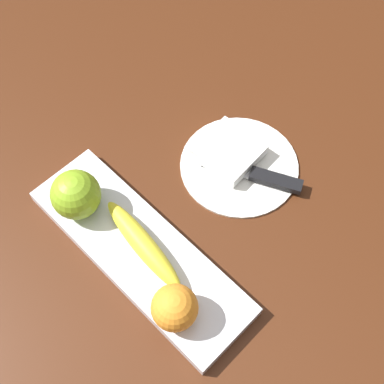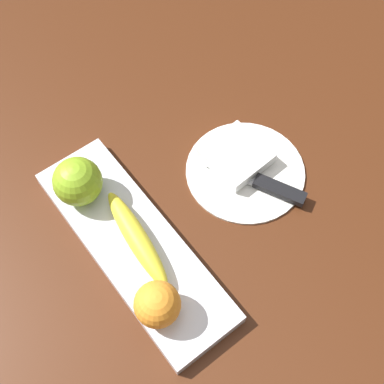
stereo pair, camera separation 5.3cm
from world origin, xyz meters
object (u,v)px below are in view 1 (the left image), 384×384
object	(u,v)px
orange_near_apple	(175,308)
folded_napkin	(229,151)
knife	(267,178)
fruit_tray	(140,251)
dinner_plate	(239,165)
banana	(143,244)
apple	(76,195)

from	to	relation	value
orange_near_apple	folded_napkin	size ratio (longest dim) A/B	0.68
knife	fruit_tray	bearing A→B (deg)	51.28
fruit_tray	folded_napkin	world-z (taller)	folded_napkin
orange_near_apple	knife	xyz separation A→B (m)	(0.06, -0.28, -0.04)
fruit_tray	folded_napkin	bearing A→B (deg)	-83.68
dinner_plate	folded_napkin	bearing A→B (deg)	0.00
banana	folded_napkin	world-z (taller)	banana
fruit_tray	folded_napkin	distance (m)	0.24
orange_near_apple	folded_napkin	bearing A→B (deg)	-62.08
banana	dinner_plate	size ratio (longest dim) A/B	0.90
fruit_tray	apple	xyz separation A→B (m)	(0.12, 0.02, 0.05)
apple	folded_napkin	world-z (taller)	apple
apple	folded_napkin	bearing A→B (deg)	-110.68
dinner_plate	orange_near_apple	bearing A→B (deg)	113.42
apple	knife	world-z (taller)	apple
fruit_tray	knife	bearing A→B (deg)	-102.78
apple	dinner_plate	world-z (taller)	apple
fruit_tray	orange_near_apple	world-z (taller)	orange_near_apple
banana	folded_napkin	distance (m)	0.23
orange_near_apple	dinner_plate	world-z (taller)	orange_near_apple
banana	dinner_plate	xyz separation A→B (m)	(0.01, -0.23, -0.04)
apple	knife	xyz separation A→B (m)	(-0.18, -0.26, -0.05)
apple	banana	world-z (taller)	apple
apple	folded_napkin	xyz separation A→B (m)	(-0.10, -0.25, -0.04)
fruit_tray	dinner_plate	bearing A→B (deg)	-90.00
dinner_plate	fruit_tray	bearing A→B (deg)	90.00
apple	orange_near_apple	size ratio (longest dim) A/B	1.17
dinner_plate	knife	world-z (taller)	knife
apple	dinner_plate	size ratio (longest dim) A/B	0.38
banana	knife	distance (m)	0.24
banana	orange_near_apple	bearing A→B (deg)	167.27
banana	orange_near_apple	distance (m)	0.12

